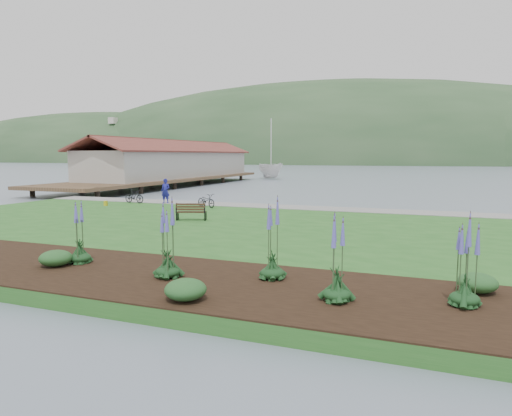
# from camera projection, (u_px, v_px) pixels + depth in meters

# --- Properties ---
(ground) EXTENTS (600.00, 600.00, 0.00)m
(ground) POSITION_uv_depth(u_px,v_px,m) (232.00, 230.00, 22.03)
(ground) COLOR slate
(ground) RESTS_ON ground
(lawn) EXTENTS (34.00, 20.00, 0.40)m
(lawn) POSITION_uv_depth(u_px,v_px,m) (214.00, 232.00, 20.15)
(lawn) COLOR #255C20
(lawn) RESTS_ON ground
(shoreline_path) EXTENTS (34.00, 2.20, 0.03)m
(shoreline_path) POSITION_uv_depth(u_px,v_px,m) (277.00, 207.00, 28.37)
(shoreline_path) COLOR gray
(shoreline_path) RESTS_ON lawn
(garden_bed) EXTENTS (24.00, 4.40, 0.04)m
(garden_bed) POSITION_uv_depth(u_px,v_px,m) (184.00, 279.00, 11.82)
(garden_bed) COLOR black
(garden_bed) RESTS_ON lawn
(far_hillside) EXTENTS (580.00, 80.00, 38.00)m
(far_hillside) POSITION_uv_depth(u_px,v_px,m) (464.00, 164.00, 172.42)
(far_hillside) COLOR #2C4E2B
(far_hillside) RESTS_ON ground
(pier_pavilion) EXTENTS (8.00, 36.00, 5.40)m
(pier_pavilion) POSITION_uv_depth(u_px,v_px,m) (173.00, 163.00, 54.37)
(pier_pavilion) COLOR #4C3826
(pier_pavilion) RESTS_ON ground
(park_bench) EXTENTS (1.55, 1.02, 0.90)m
(park_bench) POSITION_uv_depth(u_px,v_px,m) (191.00, 211.00, 22.45)
(park_bench) COLOR black
(park_bench) RESTS_ON lawn
(person) EXTENTS (0.75, 0.55, 1.93)m
(person) POSITION_uv_depth(u_px,v_px,m) (165.00, 189.00, 30.30)
(person) COLOR navy
(person) RESTS_ON lawn
(bicycle_a) EXTENTS (1.19, 1.69, 0.84)m
(bicycle_a) POSITION_uv_depth(u_px,v_px,m) (206.00, 200.00, 28.11)
(bicycle_a) COLOR black
(bicycle_a) RESTS_ON lawn
(bicycle_b) EXTENTS (0.53, 1.53, 0.91)m
(bicycle_b) POSITION_uv_depth(u_px,v_px,m) (134.00, 196.00, 30.54)
(bicycle_b) COLOR black
(bicycle_b) RESTS_ON lawn
(sailboat) EXTENTS (15.51, 15.52, 28.68)m
(sailboat) POSITION_uv_depth(u_px,v_px,m) (271.00, 179.00, 68.72)
(sailboat) COLOR silver
(sailboat) RESTS_ON ground
(pannier) EXTENTS (0.27, 0.33, 0.30)m
(pannier) POSITION_uv_depth(u_px,v_px,m) (106.00, 203.00, 28.99)
(pannier) COLOR gold
(pannier) RESTS_ON lawn
(echium_0) EXTENTS (0.62, 0.62, 2.29)m
(echium_0) POSITION_uv_depth(u_px,v_px,m) (167.00, 240.00, 11.75)
(echium_0) COLOR #133518
(echium_0) RESTS_ON garden_bed
(echium_1) EXTENTS (0.62, 0.62, 2.38)m
(echium_1) POSITION_uv_depth(u_px,v_px,m) (272.00, 244.00, 11.63)
(echium_1) COLOR #133518
(echium_1) RESTS_ON garden_bed
(echium_2) EXTENTS (0.62, 0.62, 2.02)m
(echium_2) POSITION_uv_depth(u_px,v_px,m) (337.00, 267.00, 9.87)
(echium_2) COLOR #133518
(echium_2) RESTS_ON garden_bed
(echium_3) EXTENTS (0.62, 0.62, 2.11)m
(echium_3) POSITION_uv_depth(u_px,v_px,m) (466.00, 264.00, 9.54)
(echium_3) COLOR #133518
(echium_3) RESTS_ON garden_bed
(echium_4) EXTENTS (0.62, 0.62, 2.20)m
(echium_4) POSITION_uv_depth(u_px,v_px,m) (79.00, 231.00, 13.35)
(echium_4) COLOR #133518
(echium_4) RESTS_ON garden_bed
(shrub_0) EXTENTS (0.91, 0.91, 0.46)m
(shrub_0) POSITION_uv_depth(u_px,v_px,m) (56.00, 258.00, 13.08)
(shrub_0) COLOR #1E4C21
(shrub_0) RESTS_ON garden_bed
(shrub_1) EXTENTS (0.93, 0.93, 0.46)m
(shrub_1) POSITION_uv_depth(u_px,v_px,m) (186.00, 289.00, 10.01)
(shrub_1) COLOR #1E4C21
(shrub_1) RESTS_ON garden_bed
(shrub_2) EXTENTS (0.90, 0.90, 0.45)m
(shrub_2) POSITION_uv_depth(u_px,v_px,m) (477.00, 283.00, 10.57)
(shrub_2) COLOR #1E4C21
(shrub_2) RESTS_ON garden_bed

